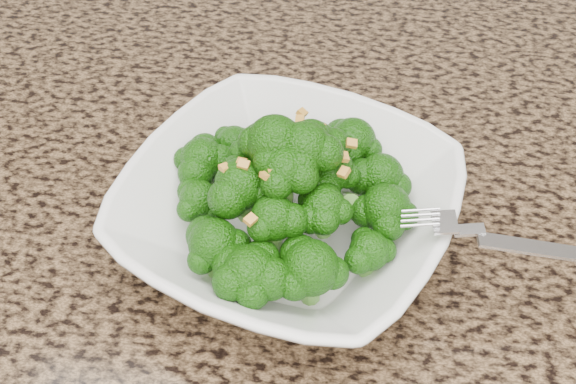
# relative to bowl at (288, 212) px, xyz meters

# --- Properties ---
(granite_counter) EXTENTS (1.64, 1.04, 0.03)m
(granite_counter) POSITION_rel_bowl_xyz_m (-0.10, -0.09, -0.04)
(granite_counter) COLOR brown
(granite_counter) RESTS_ON cabinet
(bowl) EXTENTS (0.30, 0.30, 0.06)m
(bowl) POSITION_rel_bowl_xyz_m (0.00, 0.00, 0.00)
(bowl) COLOR white
(bowl) RESTS_ON granite_counter
(broccoli_pile) EXTENTS (0.21, 0.21, 0.07)m
(broccoli_pile) POSITION_rel_bowl_xyz_m (0.00, 0.00, 0.06)
(broccoli_pile) COLOR #175209
(broccoli_pile) RESTS_ON bowl
(garlic_topping) EXTENTS (0.13, 0.13, 0.01)m
(garlic_topping) POSITION_rel_bowl_xyz_m (0.00, 0.00, 0.10)
(garlic_topping) COLOR gold
(garlic_topping) RESTS_ON broccoli_pile
(fork) EXTENTS (0.16, 0.05, 0.01)m
(fork) POSITION_rel_bowl_xyz_m (0.13, -0.03, 0.03)
(fork) COLOR silver
(fork) RESTS_ON bowl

